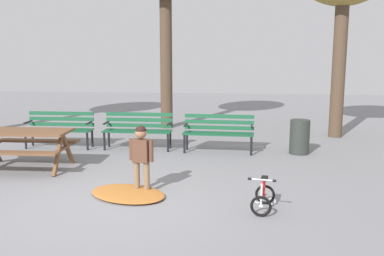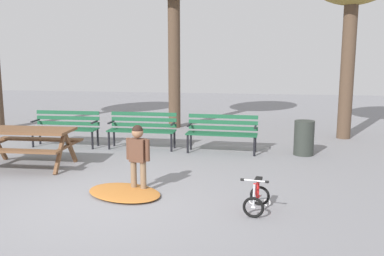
# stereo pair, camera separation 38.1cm
# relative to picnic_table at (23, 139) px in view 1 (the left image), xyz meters

# --- Properties ---
(ground) EXTENTS (36.00, 36.00, 0.00)m
(ground) POSITION_rel_picnic_table_xyz_m (2.19, -1.78, -0.59)
(ground) COLOR gray
(picnic_table) EXTENTS (1.83, 1.38, 0.79)m
(picnic_table) POSITION_rel_picnic_table_xyz_m (0.00, 0.00, 0.00)
(picnic_table) COLOR brown
(picnic_table) RESTS_ON ground
(park_bench_far_left) EXTENTS (1.61, 0.48, 0.85)m
(park_bench_far_left) POSITION_rel_picnic_table_xyz_m (-0.09, 1.95, -0.08)
(park_bench_far_left) COLOR #195133
(park_bench_far_left) RESTS_ON ground
(park_bench_left) EXTENTS (1.60, 0.46, 0.85)m
(park_bench_left) POSITION_rel_picnic_table_xyz_m (1.81, 1.99, -0.08)
(park_bench_left) COLOR #195133
(park_bench_left) RESTS_ON ground
(park_bench_right) EXTENTS (1.62, 0.53, 0.85)m
(park_bench_right) POSITION_rel_picnic_table_xyz_m (3.72, 1.87, -0.08)
(park_bench_right) COLOR #195133
(park_bench_right) RESTS_ON ground
(child_standing) EXTENTS (0.41, 0.22, 1.11)m
(child_standing) POSITION_rel_picnic_table_xyz_m (2.60, -1.17, 0.06)
(child_standing) COLOR #7F664C
(child_standing) RESTS_ON ground
(kids_bicycle) EXTENTS (0.44, 0.60, 0.54)m
(kids_bicycle) POSITION_rel_picnic_table_xyz_m (4.52, -1.79, -0.39)
(kids_bicycle) COLOR black
(kids_bicycle) RESTS_ON ground
(leaf_pile) EXTENTS (1.54, 1.35, 0.07)m
(leaf_pile) POSITION_rel_picnic_table_xyz_m (2.41, -1.36, -0.56)
(leaf_pile) COLOR #B26B2D
(leaf_pile) RESTS_ON ground
(trash_bin) EXTENTS (0.44, 0.44, 0.77)m
(trash_bin) POSITION_rel_picnic_table_xyz_m (5.54, 1.87, -0.21)
(trash_bin) COLOR #2D332D
(trash_bin) RESTS_ON ground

